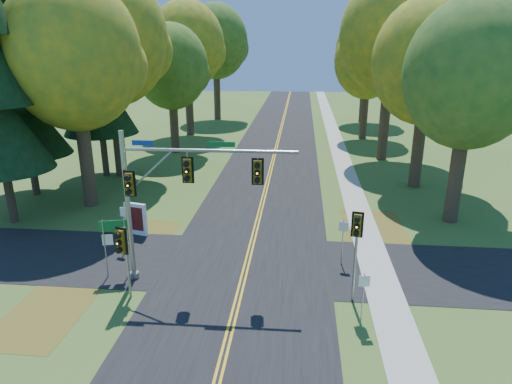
# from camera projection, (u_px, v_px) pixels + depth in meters

# --- Properties ---
(ground) EXTENTS (160.00, 160.00, 0.00)m
(ground) POSITION_uv_depth(u_px,v_px,m) (242.00, 285.00, 20.28)
(ground) COLOR #3B5F21
(ground) RESTS_ON ground
(road_main) EXTENTS (8.00, 160.00, 0.02)m
(road_main) POSITION_uv_depth(u_px,v_px,m) (242.00, 284.00, 20.28)
(road_main) COLOR black
(road_main) RESTS_ON ground
(road_cross) EXTENTS (60.00, 6.00, 0.02)m
(road_cross) POSITION_uv_depth(u_px,v_px,m) (247.00, 264.00, 22.17)
(road_cross) COLOR black
(road_cross) RESTS_ON ground
(centerline_left) EXTENTS (0.10, 160.00, 0.01)m
(centerline_left) POSITION_uv_depth(u_px,v_px,m) (239.00, 284.00, 20.29)
(centerline_left) COLOR gold
(centerline_left) RESTS_ON road_main
(centerline_right) EXTENTS (0.10, 160.00, 0.01)m
(centerline_right) POSITION_uv_depth(u_px,v_px,m) (244.00, 284.00, 20.27)
(centerline_right) COLOR gold
(centerline_right) RESTS_ON road_main
(sidewalk_east) EXTENTS (1.60, 160.00, 0.06)m
(sidewalk_east) POSITION_uv_depth(u_px,v_px,m) (384.00, 291.00, 19.70)
(sidewalk_east) COLOR #9E998E
(sidewalk_east) RESTS_ON ground
(leaf_patch_w_near) EXTENTS (4.00, 6.00, 0.00)m
(leaf_patch_w_near) POSITION_uv_depth(u_px,v_px,m) (132.00, 241.00, 24.66)
(leaf_patch_w_near) COLOR brown
(leaf_patch_w_near) RESTS_ON ground
(leaf_patch_e) EXTENTS (3.50, 8.00, 0.00)m
(leaf_patch_e) POSITION_uv_depth(u_px,v_px,m) (377.00, 236.00, 25.31)
(leaf_patch_e) COLOR brown
(leaf_patch_e) RESTS_ON ground
(leaf_patch_w_far) EXTENTS (3.00, 5.00, 0.00)m
(leaf_patch_w_far) POSITION_uv_depth(u_px,v_px,m) (45.00, 313.00, 18.15)
(leaf_patch_w_far) COLOR brown
(leaf_patch_w_far) RESTS_ON ground
(tree_w_a) EXTENTS (8.00, 8.00, 14.15)m
(tree_w_a) POSITION_uv_depth(u_px,v_px,m) (75.00, 55.00, 27.17)
(tree_w_a) COLOR #38281C
(tree_w_a) RESTS_ON ground
(tree_e_a) EXTENTS (7.20, 7.20, 12.73)m
(tree_e_a) POSITION_uv_depth(u_px,v_px,m) (472.00, 75.00, 24.78)
(tree_e_a) COLOR #38281C
(tree_e_a) RESTS_ON ground
(tree_w_b) EXTENTS (8.60, 8.60, 15.38)m
(tree_w_b) POSITION_uv_depth(u_px,v_px,m) (110.00, 39.00, 33.46)
(tree_w_b) COLOR #38281C
(tree_w_b) RESTS_ON ground
(tree_e_b) EXTENTS (7.60, 7.60, 13.33)m
(tree_e_b) POSITION_uv_depth(u_px,v_px,m) (429.00, 62.00, 31.14)
(tree_e_b) COLOR #38281C
(tree_e_b) RESTS_ON ground
(tree_w_c) EXTENTS (6.80, 6.80, 11.91)m
(tree_w_c) POSITION_uv_depth(u_px,v_px,m) (172.00, 67.00, 41.75)
(tree_w_c) COLOR #38281C
(tree_w_c) RESTS_ON ground
(tree_e_c) EXTENTS (8.80, 8.80, 15.79)m
(tree_e_c) POSITION_uv_depth(u_px,v_px,m) (393.00, 36.00, 38.34)
(tree_e_c) COLOR #38281C
(tree_e_c) RESTS_ON ground
(tree_w_d) EXTENTS (8.20, 8.20, 14.56)m
(tree_w_d) POSITION_uv_depth(u_px,v_px,m) (187.00, 45.00, 49.44)
(tree_w_d) COLOR #38281C
(tree_w_d) RESTS_ON ground
(tree_e_d) EXTENTS (7.00, 7.00, 12.32)m
(tree_e_d) POSITION_uv_depth(u_px,v_px,m) (368.00, 61.00, 47.83)
(tree_e_d) COLOR #38281C
(tree_e_d) RESTS_ON ground
(tree_w_e) EXTENTS (8.40, 8.40, 14.97)m
(tree_w_e) POSITION_uv_depth(u_px,v_px,m) (216.00, 42.00, 59.53)
(tree_w_e) COLOR #38281C
(tree_w_e) RESTS_ON ground
(tree_e_e) EXTENTS (7.80, 7.80, 13.74)m
(tree_e_e) POSITION_uv_depth(u_px,v_px,m) (367.00, 49.00, 57.52)
(tree_e_e) COLOR #38281C
(tree_e_e) RESTS_ON ground
(pine_b) EXTENTS (5.60, 5.60, 17.31)m
(pine_b) POSITION_uv_depth(u_px,v_px,m) (18.00, 75.00, 29.57)
(pine_b) COLOR #38281C
(pine_b) RESTS_ON ground
(pine_c) EXTENTS (5.60, 5.60, 20.56)m
(pine_c) POSITION_uv_depth(u_px,v_px,m) (93.00, 49.00, 33.52)
(pine_c) COLOR #38281C
(pine_c) RESTS_ON ground
(traffic_mast) EXTENTS (7.52, 0.67, 6.82)m
(traffic_mast) POSITION_uv_depth(u_px,v_px,m) (168.00, 188.00, 19.27)
(traffic_mast) COLOR gray
(traffic_mast) RESTS_ON ground
(east_signal_pole) EXTENTS (0.46, 0.54, 4.05)m
(east_signal_pole) POSITION_uv_depth(u_px,v_px,m) (357.00, 235.00, 17.91)
(east_signal_pole) COLOR gray
(east_signal_pole) RESTS_ON ground
(ped_signal_pole) EXTENTS (0.50, 0.60, 3.26)m
(ped_signal_pole) POSITION_uv_depth(u_px,v_px,m) (123.00, 246.00, 18.40)
(ped_signal_pole) COLOR #94969C
(ped_signal_pole) RESTS_ON ground
(route_sign_cluster) EXTENTS (1.28, 0.38, 2.81)m
(route_sign_cluster) POSITION_uv_depth(u_px,v_px,m) (115.00, 236.00, 20.44)
(route_sign_cluster) COLOR gray
(route_sign_cluster) RESTS_ON ground
(info_kiosk) EXTENTS (1.34, 0.51, 1.85)m
(info_kiosk) POSITION_uv_depth(u_px,v_px,m) (136.00, 219.00, 25.23)
(info_kiosk) COLOR white
(info_kiosk) RESTS_ON ground
(reg_sign_e_north) EXTENTS (0.44, 0.10, 2.28)m
(reg_sign_e_north) POSITION_uv_depth(u_px,v_px,m) (343.00, 234.00, 21.66)
(reg_sign_e_north) COLOR gray
(reg_sign_e_north) RESTS_ON ground
(reg_sign_e_south) EXTENTS (0.42, 0.09, 2.20)m
(reg_sign_e_south) POSITION_uv_depth(u_px,v_px,m) (363.00, 290.00, 16.93)
(reg_sign_e_south) COLOR gray
(reg_sign_e_south) RESTS_ON ground
(reg_sign_w) EXTENTS (0.45, 0.17, 2.40)m
(reg_sign_w) POSITION_uv_depth(u_px,v_px,m) (125.00, 220.00, 23.17)
(reg_sign_w) COLOR gray
(reg_sign_w) RESTS_ON ground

